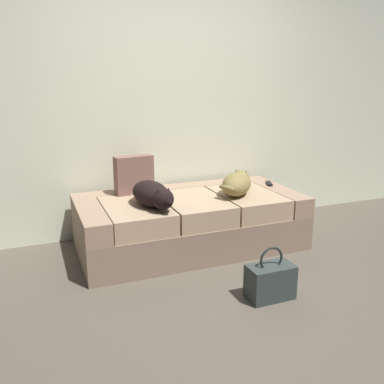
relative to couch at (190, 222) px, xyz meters
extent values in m
plane|color=#534B40|center=(0.00, -1.15, -0.23)|extent=(10.00, 10.00, 0.00)
cube|color=silver|center=(0.00, 0.60, 1.17)|extent=(6.40, 0.10, 2.80)
cube|color=#876F5A|center=(0.00, 0.00, -0.08)|extent=(1.94, 0.96, 0.30)
cube|color=#997B63|center=(-0.87, 0.00, 0.15)|extent=(0.20, 0.96, 0.17)
cube|color=#997B63|center=(0.87, 0.00, 0.15)|extent=(0.20, 0.96, 0.17)
cube|color=#997B63|center=(0.00, 0.38, 0.15)|extent=(1.54, 0.20, 0.17)
cube|color=tan|center=(-0.51, -0.10, 0.15)|extent=(0.50, 0.74, 0.17)
cube|color=tan|center=(0.00, -0.10, 0.15)|extent=(0.50, 0.74, 0.17)
cube|color=tan|center=(0.51, -0.10, 0.15)|extent=(0.50, 0.74, 0.17)
ellipsoid|color=black|center=(-0.40, -0.14, 0.34)|extent=(0.33, 0.48, 0.20)
sphere|color=black|center=(-0.36, -0.35, 0.34)|extent=(0.17, 0.17, 0.17)
ellipsoid|color=black|center=(-0.34, -0.42, 0.33)|extent=(0.08, 0.11, 0.06)
cone|color=black|center=(-0.31, -0.34, 0.41)|extent=(0.04, 0.04, 0.05)
cone|color=black|center=(-0.40, -0.36, 0.41)|extent=(0.04, 0.04, 0.05)
ellipsoid|color=black|center=(-0.38, 0.06, 0.35)|extent=(0.18, 0.10, 0.05)
ellipsoid|color=olive|center=(0.40, -0.12, 0.34)|extent=(0.46, 0.49, 0.20)
sphere|color=olive|center=(0.52, 0.04, 0.34)|extent=(0.16, 0.16, 0.16)
ellipsoid|color=#4C4225|center=(0.57, 0.10, 0.33)|extent=(0.11, 0.11, 0.06)
cone|color=#4C4225|center=(0.49, 0.07, 0.40)|extent=(0.04, 0.04, 0.05)
cone|color=#4C4225|center=(0.56, 0.01, 0.40)|extent=(0.04, 0.04, 0.05)
ellipsoid|color=olive|center=(0.24, -0.24, 0.35)|extent=(0.10, 0.17, 0.05)
cube|color=black|center=(0.87, 0.09, 0.25)|extent=(0.10, 0.16, 0.02)
cube|color=brown|center=(-0.43, 0.28, 0.41)|extent=(0.35, 0.15, 0.34)
cube|color=#2E3836|center=(0.17, -1.06, -0.11)|extent=(0.32, 0.18, 0.24)
torus|color=#202726|center=(0.17, -1.06, 0.06)|extent=(0.18, 0.02, 0.18)
camera|label=1|loc=(-1.27, -3.23, 1.22)|focal=38.44mm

